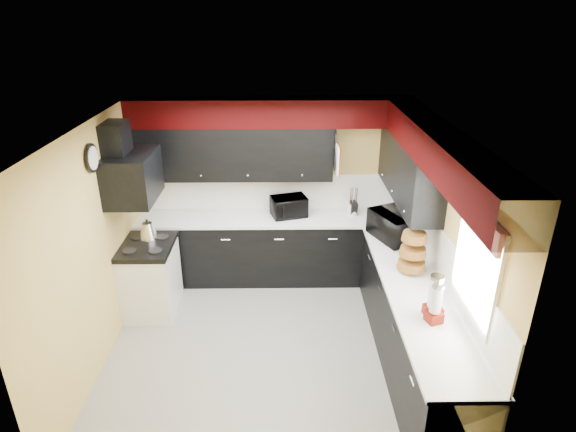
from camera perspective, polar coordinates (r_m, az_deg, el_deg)
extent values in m
plane|color=gray|center=(5.68, -2.09, -15.05)|extent=(3.60, 3.60, 0.00)
cube|color=#E0C666|center=(6.64, -1.92, 3.40)|extent=(3.60, 0.06, 2.50)
cube|color=#E0C666|center=(5.26, 17.74, -3.53)|extent=(0.06, 3.60, 2.50)
cube|color=#E0C666|center=(5.36, -21.96, -3.66)|extent=(0.06, 3.60, 2.50)
cube|color=white|center=(4.55, -2.56, 10.26)|extent=(3.60, 3.60, 0.06)
cube|color=black|center=(6.70, -1.88, -3.93)|extent=(3.60, 0.60, 0.90)
cube|color=black|center=(5.34, 14.49, -12.74)|extent=(0.60, 3.00, 0.90)
cube|color=white|center=(6.49, -1.93, -0.26)|extent=(3.62, 0.64, 0.04)
cube|color=white|center=(5.08, 15.03, -8.46)|extent=(0.64, 3.02, 0.04)
cube|color=white|center=(6.65, -1.92, 2.89)|extent=(3.60, 0.02, 0.50)
cube|color=white|center=(5.29, 17.56, -4.11)|extent=(0.02, 3.60, 0.50)
cube|color=black|center=(6.34, -6.58, 7.47)|extent=(2.60, 0.35, 0.70)
cube|color=black|center=(5.80, 14.17, 5.36)|extent=(0.35, 1.80, 0.70)
cube|color=black|center=(6.17, -2.09, 12.20)|extent=(3.60, 0.36, 0.35)
cube|color=black|center=(4.66, 17.91, 7.22)|extent=(0.36, 3.24, 0.35)
cube|color=white|center=(6.27, -15.95, -7.22)|extent=(0.60, 0.75, 0.86)
cube|color=black|center=(6.05, -16.43, -3.47)|extent=(0.62, 0.77, 0.06)
cube|color=black|center=(5.73, -17.93, 4.47)|extent=(0.50, 0.78, 0.55)
cube|color=black|center=(5.65, -19.74, 8.45)|extent=(0.24, 0.40, 0.40)
cube|color=red|center=(4.19, 21.59, -0.64)|extent=(0.04, 0.88, 0.20)
cube|color=white|center=(6.03, 5.88, 6.66)|extent=(0.03, 0.26, 0.35)
imported|color=black|center=(6.46, 0.12, 1.13)|extent=(0.55, 0.49, 0.27)
imported|color=black|center=(5.96, 12.47, -1.17)|extent=(0.62, 0.71, 0.33)
cylinder|color=silver|center=(6.57, 7.70, 0.78)|extent=(0.18, 0.18, 0.16)
cube|color=black|center=(6.55, 7.73, 0.89)|extent=(0.11, 0.14, 0.20)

